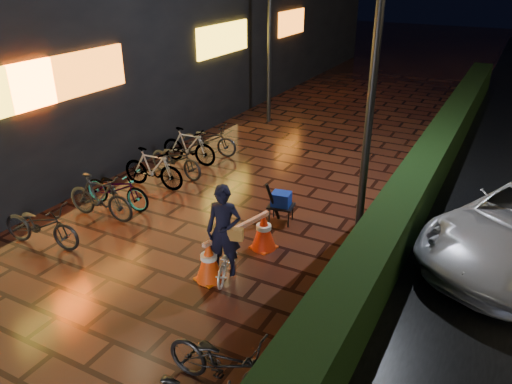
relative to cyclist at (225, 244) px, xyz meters
The scene contains 8 objects.
ground 1.98m from the cyclist, 125.75° to the right, with size 80.00×80.00×0.00m, color #381911.
hedge 6.84m from the cyclist, 71.21° to the left, with size 0.70×20.00×1.00m, color black.
lamp_post_hedge 3.92m from the cyclist, 62.94° to the left, with size 0.52×0.16×5.48m.
lamp_post_sf 9.06m from the cyclist, 112.17° to the left, with size 0.47×0.14×4.86m.
cyclist is the anchor object (origin of this frame).
traffic_barrier 0.52m from the cyclist, 93.17° to the left, with size 0.80×1.77×0.72m.
cart_assembly 2.13m from the cyclist, 90.52° to the left, with size 0.55×0.58×0.93m.
parked_bikes_storefront 3.99m from the cyclist, 147.63° to the left, with size 1.86×6.21×0.93m.
Camera 1 is at (4.80, -4.35, 4.77)m, focal length 35.00 mm.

